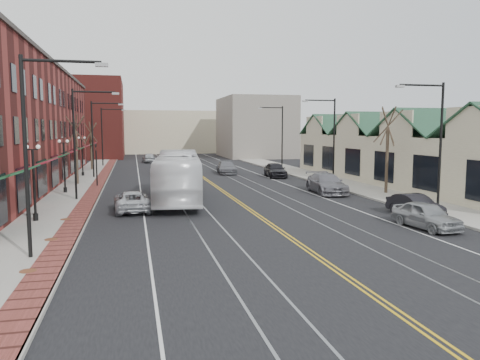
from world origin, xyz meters
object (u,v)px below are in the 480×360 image
transit_bus (178,176)px  parked_car_b (415,205)px  parked_car_c (327,183)px  parked_suv (132,201)px  parked_car_a (426,215)px  parked_car_d (275,170)px

transit_bus → parked_car_b: (13.48, -9.14, -1.17)m
transit_bus → parked_car_c: transit_bus is taller
transit_bus → parked_car_c: (12.26, 1.40, -1.01)m
parked_suv → parked_car_a: (15.28, -8.81, 0.06)m
transit_bus → parked_car_d: size_ratio=2.76×
parked_car_a → parked_car_b: 3.65m
parked_suv → parked_car_b: 17.68m
parked_suv → parked_car_c: bearing=-165.5°
parked_car_a → parked_car_b: (1.52, 3.31, -0.05)m
parked_car_d → parked_car_a: bearing=-85.3°
parked_car_c → parked_car_a: bearing=-86.6°
transit_bus → parked_car_a: bearing=140.0°
parked_suv → parked_car_d: size_ratio=1.00×
transit_bus → parked_suv: (-3.32, -3.64, -1.17)m
parked_car_d → parked_car_b: bearing=-81.6°
parked_car_a → transit_bus: bearing=127.7°
parked_car_b → parked_suv: bearing=156.6°
parked_car_a → parked_car_b: parked_car_a is taller
transit_bus → parked_car_a: size_ratio=3.12×
parked_car_c → parked_car_d: parked_car_c is taller
parked_car_a → parked_car_b: bearing=59.2°
parked_car_b → parked_car_d: parked_car_d is taller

